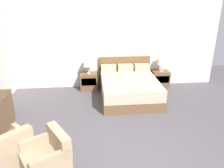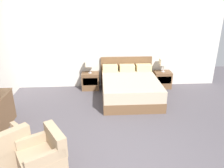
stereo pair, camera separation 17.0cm
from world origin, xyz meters
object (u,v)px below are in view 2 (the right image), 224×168
Objects in this scene: nightstand_left at (90,81)px; armchair_companion at (44,158)px; armchair_by_window at (7,149)px; nightstand_right at (162,80)px; bed at (130,87)px; table_lamp_left at (90,63)px; table_lamp_right at (164,62)px.

nightstand_left is 0.59× the size of armchair_companion.
nightstand_left is 0.57× the size of armchair_by_window.
armchair_companion reaches higher than nightstand_right.
bed is 3.47m from armchair_companion.
nightstand_right is 5.07m from armchair_by_window.
nightstand_right is at bearing 31.85° from bed.
nightstand_right is 1.24× the size of table_lamp_left.
table_lamp_right is (0.00, 0.00, 0.61)m from nightstand_right.
nightstand_left is at bearing 79.64° from armchair_companion.
bed is 4.58× the size of table_lamp_right.
table_lamp_left is 2.38m from table_lamp_right.
bed is at bearing 46.05° from armchair_by_window.
bed is at bearing 57.53° from armchair_companion.
armchair_companion is (-0.67, -3.67, -0.60)m from table_lamp_left.
table_lamp_left is (-2.38, 0.00, 0.61)m from nightstand_right.
armchair_by_window reaches higher than nightstand_left.
bed is 1.40m from nightstand_left.
table_lamp_right is at bearing 31.91° from bed.
armchair_companion is (-3.05, -3.67, -0.60)m from table_lamp_right.
nightstand_left is at bearing 180.00° from nightstand_right.
table_lamp_right is 0.47× the size of armchair_companion.
bed reaches higher than nightstand_right.
armchair_by_window is (-3.76, -3.41, 0.01)m from nightstand_right.
bed reaches higher than table_lamp_left.
table_lamp_right is 4.81m from armchair_companion.
table_lamp_left is 0.47× the size of armchair_companion.
table_lamp_left is 3.72m from armchair_by_window.
nightstand_left and nightstand_right have the same top height.
nightstand_left is at bearing 67.97° from armchair_by_window.
bed reaches higher than nightstand_left.
nightstand_left is at bearing 148.15° from bed.
armchair_companion is (-0.67, -3.67, 0.01)m from nightstand_left.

